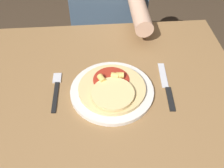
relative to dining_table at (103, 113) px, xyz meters
name	(u,v)px	position (x,y,z in m)	size (l,w,h in m)	color
dining_table	(103,113)	(0.00, 0.00, 0.00)	(0.96, 0.76, 0.74)	olive
plate	(112,91)	(0.03, -0.02, 0.14)	(0.27, 0.27, 0.01)	silver
pizza	(112,88)	(0.03, -0.02, 0.16)	(0.22, 0.22, 0.04)	#DBBC7A
fork	(56,89)	(-0.15, 0.01, 0.14)	(0.03, 0.18, 0.00)	black
knife	(166,86)	(0.22, -0.01, 0.14)	(0.03, 0.22, 0.00)	black
person_diner	(108,13)	(0.06, 0.62, 0.05)	(0.37, 0.52, 1.13)	#2D2D38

